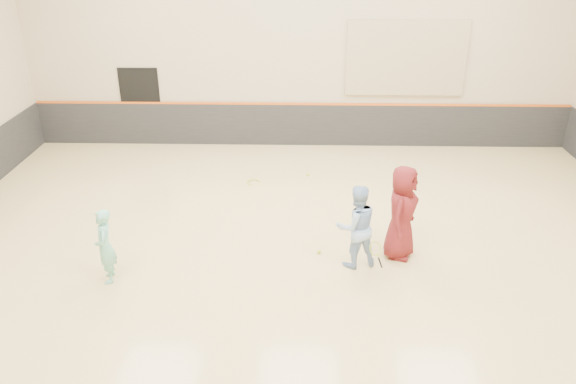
{
  "coord_description": "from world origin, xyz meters",
  "views": [
    {
      "loc": [
        0.0,
        -9.19,
        5.73
      ],
      "look_at": [
        -0.23,
        0.4,
        1.15
      ],
      "focal_mm": 35.0,
      "sensor_mm": 36.0,
      "label": 1
    }
  ],
  "objects_px": {
    "girl": "(105,246)",
    "spare_racket": "(254,180)",
    "instructor": "(356,226)",
    "young_man": "(402,212)"
  },
  "relations": [
    {
      "from": "girl",
      "to": "instructor",
      "type": "bearing_deg",
      "value": 82.38
    },
    {
      "from": "girl",
      "to": "spare_racket",
      "type": "relative_size",
      "value": 1.83
    },
    {
      "from": "girl",
      "to": "spare_racket",
      "type": "distance_m",
      "value": 4.79
    },
    {
      "from": "instructor",
      "to": "spare_racket",
      "type": "bearing_deg",
      "value": -75.39
    },
    {
      "from": "girl",
      "to": "young_man",
      "type": "relative_size",
      "value": 0.75
    },
    {
      "from": "instructor",
      "to": "young_man",
      "type": "distance_m",
      "value": 0.94
    },
    {
      "from": "instructor",
      "to": "spare_racket",
      "type": "relative_size",
      "value": 2.12
    },
    {
      "from": "instructor",
      "to": "spare_racket",
      "type": "distance_m",
      "value": 4.24
    },
    {
      "from": "young_man",
      "to": "spare_racket",
      "type": "distance_m",
      "value": 4.5
    },
    {
      "from": "instructor",
      "to": "young_man",
      "type": "relative_size",
      "value": 0.88
    }
  ]
}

